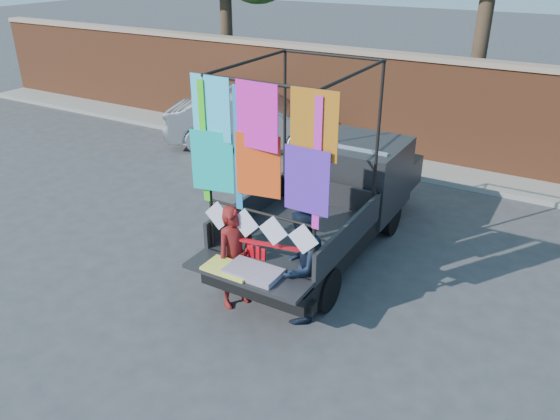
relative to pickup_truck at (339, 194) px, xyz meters
The scene contains 8 objects.
ground 2.46m from the pickup_truck, 91.21° to the right, with size 90.00×90.00×0.00m, color #38383A.
brick_wall 4.72m from the pickup_truck, 90.59° to the left, with size 30.00×0.45×2.61m.
curb 4.07m from the pickup_truck, 90.70° to the left, with size 30.00×1.20×0.12m, color gray.
pickup_truck is the anchor object (origin of this frame).
sedan 5.38m from the pickup_truck, 139.26° to the left, with size 1.58×4.53×1.49m, color silver.
woman 2.73m from the pickup_truck, 98.65° to the right, with size 0.59×0.39×1.61m, color maroon.
man 2.59m from the pickup_truck, 76.90° to the right, with size 0.83×0.65×1.71m, color black.
streamer_bundle 2.62m from the pickup_truck, 90.53° to the right, with size 1.01×0.25×0.70m.
Camera 1 is at (3.66, -6.00, 4.89)m, focal length 35.00 mm.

